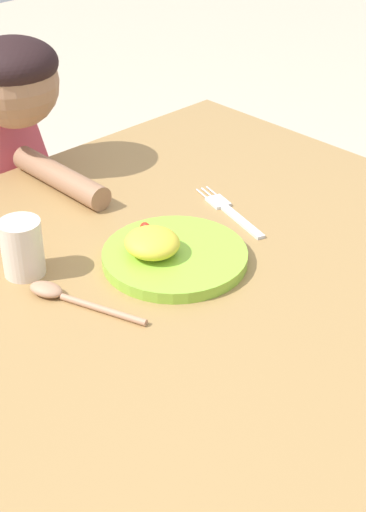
# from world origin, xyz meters

# --- Properties ---
(dining_table) EXTENTS (1.08, 0.99, 0.67)m
(dining_table) POSITION_xyz_m (0.00, 0.00, 0.57)
(dining_table) COLOR #A07A46
(dining_table) RESTS_ON ground_plane
(plate) EXTENTS (0.24, 0.24, 0.06)m
(plate) POSITION_xyz_m (-0.03, 0.02, 0.68)
(plate) COLOR #8EC639
(plate) RESTS_ON dining_table
(fork) EXTENTS (0.08, 0.21, 0.01)m
(fork) POSITION_xyz_m (0.16, 0.06, 0.67)
(fork) COLOR silver
(fork) RESTS_ON dining_table
(spoon) EXTENTS (0.09, 0.20, 0.02)m
(spoon) POSITION_xyz_m (-0.22, 0.06, 0.68)
(spoon) COLOR tan
(spoon) RESTS_ON dining_table
(drinking_cup) EXTENTS (0.07, 0.07, 0.09)m
(drinking_cup) POSITION_xyz_m (-0.22, 0.16, 0.71)
(drinking_cup) COLOR beige
(drinking_cup) RESTS_ON dining_table
(person) EXTENTS (0.18, 0.45, 0.93)m
(person) POSITION_xyz_m (0.00, 0.55, 0.55)
(person) COLOR #33435B
(person) RESTS_ON ground_plane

